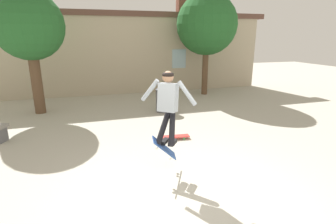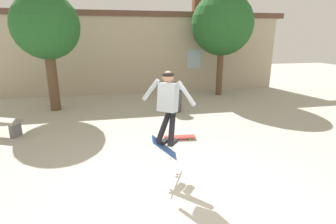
{
  "view_description": "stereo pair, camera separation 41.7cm",
  "coord_description": "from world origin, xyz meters",
  "px_view_note": "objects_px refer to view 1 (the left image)",
  "views": [
    {
      "loc": [
        -1.48,
        -3.55,
        2.63
      ],
      "look_at": [
        -0.1,
        0.99,
        1.26
      ],
      "focal_mm": 28.0,
      "sensor_mm": 36.0,
      "label": 1
    },
    {
      "loc": [
        -1.07,
        -3.65,
        2.63
      ],
      "look_at": [
        -0.1,
        0.99,
        1.26
      ],
      "focal_mm": 28.0,
      "sensor_mm": 36.0,
      "label": 2
    }
  ],
  "objects_px": {
    "trash_bin": "(163,100)",
    "skateboard_flipping": "(164,148)",
    "tree_right": "(207,25)",
    "tree_left": "(29,27)",
    "skater": "(168,102)",
    "skateboard_resting": "(174,136)"
  },
  "relations": [
    {
      "from": "skater",
      "to": "skateboard_flipping",
      "type": "bearing_deg",
      "value": 91.42
    },
    {
      "from": "trash_bin",
      "to": "tree_right",
      "type": "bearing_deg",
      "value": 40.84
    },
    {
      "from": "trash_bin",
      "to": "skater",
      "type": "distance_m",
      "value": 4.57
    },
    {
      "from": "trash_bin",
      "to": "skater",
      "type": "height_order",
      "value": "skater"
    },
    {
      "from": "tree_right",
      "to": "skater",
      "type": "xyz_separation_m",
      "value": [
        -3.8,
        -6.62,
        -1.67
      ]
    },
    {
      "from": "tree_right",
      "to": "skateboard_flipping",
      "type": "xyz_separation_m",
      "value": [
        -3.86,
        -6.57,
        -2.63
      ]
    },
    {
      "from": "skateboard_flipping",
      "to": "skateboard_resting",
      "type": "height_order",
      "value": "skateboard_flipping"
    },
    {
      "from": "tree_left",
      "to": "skateboard_resting",
      "type": "distance_m",
      "value": 6.05
    },
    {
      "from": "tree_right",
      "to": "skateboard_flipping",
      "type": "distance_m",
      "value": 8.06
    },
    {
      "from": "tree_left",
      "to": "skateboard_resting",
      "type": "relative_size",
      "value": 4.81
    },
    {
      "from": "trash_bin",
      "to": "skateboard_flipping",
      "type": "relative_size",
      "value": 1.29
    },
    {
      "from": "tree_left",
      "to": "skateboard_resting",
      "type": "height_order",
      "value": "tree_left"
    },
    {
      "from": "tree_right",
      "to": "tree_left",
      "type": "bearing_deg",
      "value": -170.0
    },
    {
      "from": "tree_right",
      "to": "trash_bin",
      "type": "bearing_deg",
      "value": -139.16
    },
    {
      "from": "tree_right",
      "to": "trash_bin",
      "type": "distance_m",
      "value": 4.44
    },
    {
      "from": "trash_bin",
      "to": "tree_left",
      "type": "bearing_deg",
      "value": 165.67
    },
    {
      "from": "skateboard_resting",
      "to": "tree_left",
      "type": "bearing_deg",
      "value": -39.26
    },
    {
      "from": "skateboard_resting",
      "to": "skater",
      "type": "bearing_deg",
      "value": 73.74
    },
    {
      "from": "trash_bin",
      "to": "skateboard_resting",
      "type": "distance_m",
      "value": 2.73
    },
    {
      "from": "skateboard_flipping",
      "to": "tree_left",
      "type": "bearing_deg",
      "value": 94.17
    },
    {
      "from": "skateboard_flipping",
      "to": "skateboard_resting",
      "type": "relative_size",
      "value": 0.75
    },
    {
      "from": "trash_bin",
      "to": "skateboard_flipping",
      "type": "height_order",
      "value": "trash_bin"
    }
  ]
}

